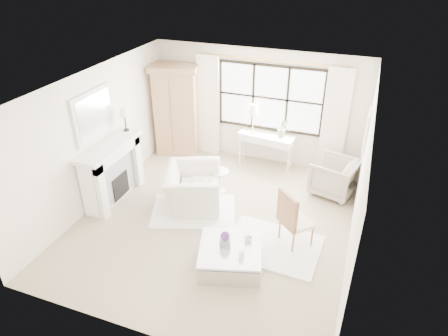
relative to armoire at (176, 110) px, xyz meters
The scene contains 32 objects.
floor 3.27m from the armoire, 50.96° to the right, with size 5.50×5.50×0.00m, color tan.
ceiling 3.44m from the armoire, 50.96° to the right, with size 5.50×5.50×0.00m, color silver.
wall_back 1.98m from the armoire, 10.71° to the left, with size 5.00×5.00×0.00m, color white.
wall_front 5.49m from the armoire, 69.36° to the right, with size 5.00×5.00×0.00m, color white.
wall_left 2.46m from the armoire, 103.36° to the right, with size 5.50×5.50×0.00m, color white.
wall_right 5.04m from the armoire, 28.27° to the right, with size 5.50×5.50×0.00m, color white.
window_pane 2.31m from the armoire, ahead, with size 2.40×0.02×1.50m, color silver.
window_frame 2.31m from the armoire, ahead, with size 2.50×0.04×1.50m, color black, non-canonical shape.
curtain_rod 2.62m from the armoire, ahead, with size 0.04×0.04×3.30m, color #BD8A41.
curtain_left 0.79m from the armoire, 19.91° to the left, with size 0.55×0.10×2.47m, color white.
curtain_right 3.74m from the armoire, ahead, with size 0.55×0.10×2.47m, color white.
fireplace 2.46m from the armoire, 98.12° to the right, with size 0.58×1.66×1.26m.
mirror_frame 2.54m from the armoire, 102.68° to the right, with size 0.05×1.15×0.95m, color silver.
mirror_glass 2.54m from the armoire, 101.99° to the right, with size 0.02×1.00×0.80m, color silver.
art_frame 4.48m from the armoire, ahead, with size 0.04×0.62×0.82m, color white.
art_canvas 4.46m from the armoire, ahead, with size 0.01×0.52×0.72m, color beige.
mantel_lamp 1.82m from the armoire, 100.47° to the right, with size 0.22×0.22×0.51m.
armoire is the anchor object (origin of this frame).
console_table 2.38m from the armoire, ahead, with size 1.35×0.62×0.80m.
console_lamp 1.93m from the armoire, ahead, with size 0.28×0.28×0.69m.
orchid_plant 2.63m from the armoire, ahead, with size 0.25×0.20×0.45m, color #647D53.
side_table 2.32m from the armoire, 40.39° to the right, with size 0.40×0.40×0.51m.
rug_left 2.92m from the armoire, 57.96° to the right, with size 1.64×1.16×0.03m, color white.
rug_right 4.35m from the armoire, 40.96° to the right, with size 1.64×1.23×0.03m, color white.
club_armchair 2.53m from the armoire, 56.85° to the right, with size 1.21×1.06×0.79m, color silver.
wingback_chair 4.05m from the armoire, ahead, with size 0.84×0.86×0.79m, color #A19688.
french_chair 4.41m from the armoire, 35.98° to the right, with size 0.68×0.68×1.08m.
coffee_table 4.44m from the armoire, 52.87° to the right, with size 1.24×1.24×0.38m.
planter_box 4.32m from the armoire, 53.74° to the right, with size 0.18×0.18×0.13m, color gray.
planter_flowers 4.30m from the armoire, 53.74° to the right, with size 0.14×0.14×0.14m, color #502A6A.
pillar_candle 4.66m from the armoire, 51.59° to the right, with size 0.09×0.09×0.12m, color white.
coffee_vase 4.34m from the armoire, 48.40° to the right, with size 0.14×0.14×0.14m, color silver.
Camera 1 is at (2.32, -5.80, 4.73)m, focal length 32.00 mm.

